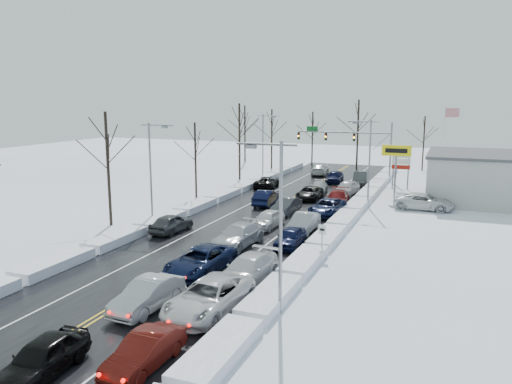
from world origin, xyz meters
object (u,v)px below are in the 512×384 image
at_px(queued_car_0, 43,376).
at_px(oncoming_car_0, 266,205).
at_px(traffic_signal_mast, 354,140).
at_px(tires_plus_sign, 396,154).
at_px(flagpole, 444,138).

height_order(queued_car_0, oncoming_car_0, oncoming_car_0).
relative_size(traffic_signal_mast, tires_plus_sign, 2.21).
xyz_separation_m(traffic_signal_mast, tires_plus_sign, (7.05, -12.00, -0.49)).
relative_size(traffic_signal_mast, flagpole, 1.33).
bearing_deg(tires_plus_sign, flagpole, 71.56).
relative_size(tires_plus_sign, oncoming_car_0, 1.22).
bearing_deg(traffic_signal_mast, tires_plus_sign, -59.54).
bearing_deg(oncoming_car_0, tires_plus_sign, -148.28).
bearing_deg(flagpole, traffic_signal_mast, -170.27).
height_order(tires_plus_sign, flagpole, flagpole).
distance_m(traffic_signal_mast, flagpole, 11.90).
relative_size(flagpole, queued_car_0, 2.18).
distance_m(flagpole, oncoming_car_0, 29.01).
bearing_deg(flagpole, queued_car_0, -103.33).
height_order(tires_plus_sign, oncoming_car_0, tires_plus_sign).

